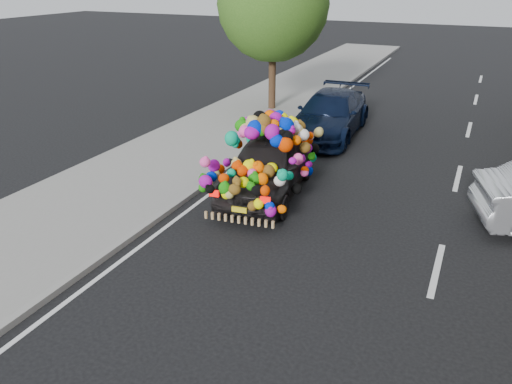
# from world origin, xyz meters

# --- Properties ---
(ground) EXTENTS (100.00, 100.00, 0.00)m
(ground) POSITION_xyz_m (0.00, 0.00, 0.00)
(ground) COLOR black
(ground) RESTS_ON ground
(sidewalk) EXTENTS (4.00, 60.00, 0.12)m
(sidewalk) POSITION_xyz_m (-4.30, 0.00, 0.06)
(sidewalk) COLOR gray
(sidewalk) RESTS_ON ground
(kerb) EXTENTS (0.15, 60.00, 0.13)m
(kerb) POSITION_xyz_m (-2.35, 0.00, 0.07)
(kerb) COLOR gray
(kerb) RESTS_ON ground
(lane_markings) EXTENTS (6.00, 50.00, 0.01)m
(lane_markings) POSITION_xyz_m (3.60, 0.00, 0.01)
(lane_markings) COLOR silver
(lane_markings) RESTS_ON ground
(tree_near_sidewalk) EXTENTS (4.20, 4.20, 6.13)m
(tree_near_sidewalk) POSITION_xyz_m (-3.80, 9.50, 4.02)
(tree_near_sidewalk) COLOR #332114
(tree_near_sidewalk) RESTS_ON ground
(plush_art_car) EXTENTS (2.57, 4.62, 2.08)m
(plush_art_car) POSITION_xyz_m (-0.74, 2.00, 1.06)
(plush_art_car) COLOR black
(plush_art_car) RESTS_ON ground
(navy_sedan) EXTENTS (2.20, 4.99, 1.43)m
(navy_sedan) POSITION_xyz_m (-0.75, 7.35, 0.71)
(navy_sedan) COLOR black
(navy_sedan) RESTS_ON ground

